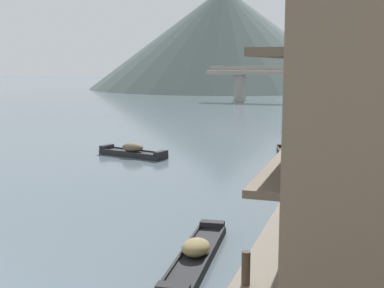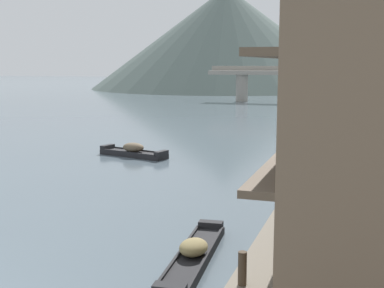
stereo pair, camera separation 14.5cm
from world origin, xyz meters
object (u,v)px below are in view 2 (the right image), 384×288
object	(u,v)px
house_waterfront_narrow	(384,76)
stone_bridge	(292,79)
boat_moored_third	(307,129)
mooring_post_dock_mid	(301,172)
boat_moored_second	(133,151)
mooring_post_dock_near	(242,268)
mooring_post_dock_far	(320,141)
boat_moored_nearest	(194,255)
boat_moored_far	(287,155)

from	to	relation	value
house_waterfront_narrow	stone_bridge	distance (m)	45.35
boat_moored_third	mooring_post_dock_mid	xyz separation A→B (m)	(2.03, -21.32, 0.76)
mooring_post_dock_mid	house_waterfront_narrow	bearing A→B (deg)	71.86
boat_moored_second	house_waterfront_narrow	size ratio (longest dim) A/B	0.54
mooring_post_dock_near	mooring_post_dock_far	bearing A→B (deg)	90.00
boat_moored_nearest	mooring_post_dock_mid	world-z (taller)	mooring_post_dock_mid
boat_moored_far	stone_bridge	bearing A→B (deg)	97.46
mooring_post_dock_near	mooring_post_dock_far	xyz separation A→B (m)	(0.00, 20.85, -0.02)
boat_moored_third	stone_bridge	size ratio (longest dim) A/B	0.19
mooring_post_dock_mid	mooring_post_dock_far	world-z (taller)	mooring_post_dock_mid
boat_moored_third	mooring_post_dock_far	bearing A→B (deg)	-80.15
boat_moored_second	boat_moored_third	size ratio (longest dim) A/B	0.97
boat_moored_second	boat_moored_third	bearing A→B (deg)	59.56
boat_moored_nearest	mooring_post_dock_far	world-z (taller)	mooring_post_dock_far
boat_moored_third	mooring_post_dock_mid	size ratio (longest dim) A/B	6.49
mooring_post_dock_mid	mooring_post_dock_near	bearing A→B (deg)	-90.00
mooring_post_dock_mid	boat_moored_second	bearing A→B (deg)	150.31
boat_moored_third	mooring_post_dock_near	bearing A→B (deg)	-86.43
boat_moored_second	house_waterfront_narrow	world-z (taller)	house_waterfront_narrow
boat_moored_third	boat_moored_far	distance (m)	12.61
house_waterfront_narrow	stone_bridge	xyz separation A→B (m)	(-11.31, 43.90, -1.47)
boat_moored_third	mooring_post_dock_far	xyz separation A→B (m)	(2.03, -11.69, 0.76)
boat_moored_second	mooring_post_dock_far	xyz separation A→B (m)	(10.91, 3.42, 0.71)
mooring_post_dock_near	mooring_post_dock_mid	world-z (taller)	mooring_post_dock_near
house_waterfront_narrow	mooring_post_dock_far	xyz separation A→B (m)	(-3.46, -0.91, -3.94)
mooring_post_dock_far	stone_bridge	size ratio (longest dim) A/B	0.03
boat_moored_nearest	boat_moored_third	xyz separation A→B (m)	(-0.05, 30.12, 0.04)
boat_moored_third	mooring_post_dock_near	world-z (taller)	mooring_post_dock_near
mooring_post_dock_near	stone_bridge	xyz separation A→B (m)	(-7.85, 65.66, 2.45)
boat_moored_third	house_waterfront_narrow	distance (m)	12.97
house_waterfront_narrow	boat_moored_third	bearing A→B (deg)	116.98
boat_moored_third	boat_moored_far	size ratio (longest dim) A/B	0.85
boat_moored_third	mooring_post_dock_near	xyz separation A→B (m)	(2.03, -32.54, 0.78)
stone_bridge	boat_moored_far	bearing A→B (deg)	-82.54
boat_moored_nearest	house_waterfront_narrow	bearing A→B (deg)	74.30
house_waterfront_narrow	mooring_post_dock_mid	xyz separation A→B (m)	(-3.46, -10.55, -3.93)
boat_moored_third	house_waterfront_narrow	size ratio (longest dim) A/B	0.56
boat_moored_far	mooring_post_dock_mid	world-z (taller)	mooring_post_dock_mid
mooring_post_dock_mid	stone_bridge	xyz separation A→B (m)	(-7.85, 54.44, 2.47)
boat_moored_second	mooring_post_dock_mid	world-z (taller)	mooring_post_dock_mid
stone_bridge	mooring_post_dock_mid	bearing A→B (deg)	-81.80
mooring_post_dock_far	stone_bridge	bearing A→B (deg)	99.94
boat_moored_nearest	boat_moored_far	bearing A→B (deg)	89.62
boat_moored_far	stone_bridge	xyz separation A→B (m)	(-5.99, 45.73, 3.29)
boat_moored_second	boat_moored_third	distance (m)	17.52
boat_moored_second	mooring_post_dock_far	bearing A→B (deg)	17.39
boat_moored_far	mooring_post_dock_near	world-z (taller)	mooring_post_dock_near
mooring_post_dock_far	boat_moored_nearest	bearing A→B (deg)	-96.13
boat_moored_third	house_waterfront_narrow	xyz separation A→B (m)	(5.49, -10.78, 4.69)
boat_moored_second	mooring_post_dock_near	xyz separation A→B (m)	(10.91, -17.44, 0.73)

